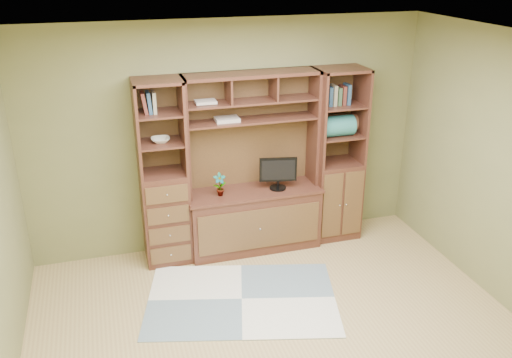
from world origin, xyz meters
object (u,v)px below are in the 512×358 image
object	(u,v)px
center_hutch	(254,166)
monitor	(278,168)
left_tower	(163,174)
right_tower	(337,156)

from	to	relation	value
center_hutch	monitor	world-z (taller)	center_hutch
monitor	left_tower	bearing A→B (deg)	-171.91
center_hutch	right_tower	xyz separation A→B (m)	(1.02, 0.04, 0.00)
right_tower	left_tower	bearing A→B (deg)	180.00
center_hutch	left_tower	size ratio (longest dim) A/B	1.00
left_tower	monitor	distance (m)	1.28
right_tower	monitor	world-z (taller)	right_tower
center_hutch	left_tower	world-z (taller)	same
left_tower	right_tower	bearing A→B (deg)	0.00
right_tower	monitor	xyz separation A→B (m)	(-0.75, -0.07, -0.04)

